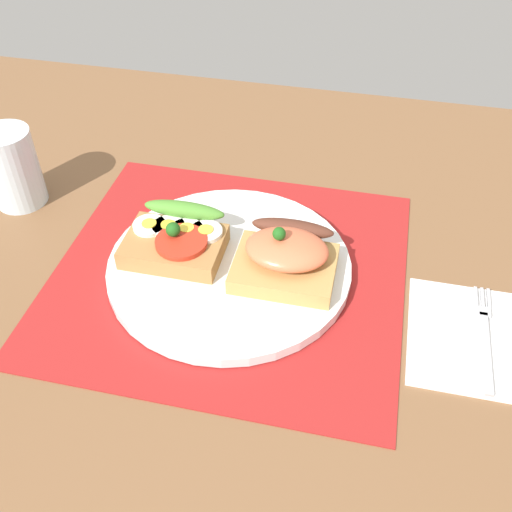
% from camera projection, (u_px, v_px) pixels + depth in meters
% --- Properties ---
extents(ground_plane, '(1.20, 0.90, 0.03)m').
position_uv_depth(ground_plane, '(230.00, 282.00, 0.68)').
color(ground_plane, brown).
extents(placemat, '(0.38, 0.36, 0.00)m').
position_uv_depth(placemat, '(230.00, 271.00, 0.67)').
color(placemat, maroon).
rests_on(placemat, ground_plane).
extents(plate, '(0.27, 0.27, 0.01)m').
position_uv_depth(plate, '(229.00, 266.00, 0.66)').
color(plate, white).
rests_on(plate, placemat).
extents(sandwich_egg_tomato, '(0.11, 0.09, 0.04)m').
position_uv_depth(sandwich_egg_tomato, '(176.00, 239.00, 0.66)').
color(sandwich_egg_tomato, '#A0713E').
rests_on(sandwich_egg_tomato, plate).
extents(sandwich_salmon, '(0.11, 0.10, 0.06)m').
position_uv_depth(sandwich_salmon, '(286.00, 257.00, 0.63)').
color(sandwich_salmon, '#B28A4B').
rests_on(sandwich_salmon, plate).
extents(napkin, '(0.14, 0.14, 0.01)m').
position_uv_depth(napkin, '(477.00, 338.00, 0.59)').
color(napkin, white).
rests_on(napkin, ground_plane).
extents(fork, '(0.02, 0.14, 0.00)m').
position_uv_depth(fork, '(485.00, 334.00, 0.59)').
color(fork, '#B7B7BC').
rests_on(fork, napkin).
extents(drinking_glass, '(0.06, 0.06, 0.10)m').
position_uv_depth(drinking_glass, '(13.00, 168.00, 0.73)').
color(drinking_glass, silver).
rests_on(drinking_glass, ground_plane).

